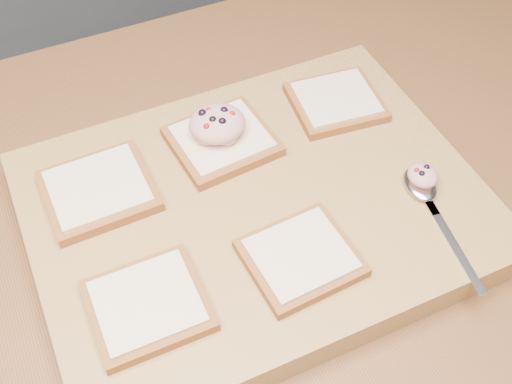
{
  "coord_description": "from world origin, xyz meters",
  "views": [
    {
      "loc": [
        -0.36,
        -0.45,
        1.52
      ],
      "look_at": [
        -0.17,
        -0.03,
        0.95
      ],
      "focal_mm": 45.0,
      "sensor_mm": 36.0,
      "label": 1
    }
  ],
  "objects_px": {
    "bread_far_center": "(222,140)",
    "spoon": "(425,193)",
    "cutting_board": "(256,210)",
    "tuna_salad_dollop": "(217,123)"
  },
  "relations": [
    {
      "from": "cutting_board",
      "to": "tuna_salad_dollop",
      "type": "height_order",
      "value": "tuna_salad_dollop"
    },
    {
      "from": "bread_far_center",
      "to": "spoon",
      "type": "height_order",
      "value": "bread_far_center"
    },
    {
      "from": "bread_far_center",
      "to": "tuna_salad_dollop",
      "type": "bearing_deg",
      "value": 112.95
    },
    {
      "from": "bread_far_center",
      "to": "spoon",
      "type": "relative_size",
      "value": 0.71
    },
    {
      "from": "bread_far_center",
      "to": "cutting_board",
      "type": "bearing_deg",
      "value": -88.78
    },
    {
      "from": "cutting_board",
      "to": "spoon",
      "type": "height_order",
      "value": "spoon"
    },
    {
      "from": "cutting_board",
      "to": "bread_far_center",
      "type": "relative_size",
      "value": 4.01
    },
    {
      "from": "spoon",
      "to": "tuna_salad_dollop",
      "type": "bearing_deg",
      "value": 135.85
    },
    {
      "from": "cutting_board",
      "to": "bread_far_center",
      "type": "xyz_separation_m",
      "value": [
        -0.0,
        0.1,
        0.03
      ]
    },
    {
      "from": "tuna_salad_dollop",
      "to": "spoon",
      "type": "xyz_separation_m",
      "value": [
        0.18,
        -0.18,
        -0.03
      ]
    }
  ]
}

